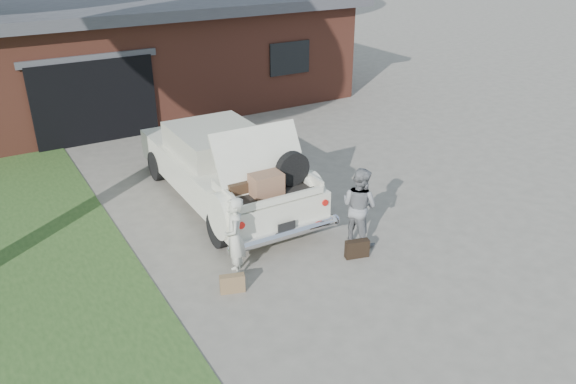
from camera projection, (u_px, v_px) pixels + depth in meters
ground at (306, 261)px, 9.80m from camera, size 90.00×90.00×0.00m
house at (143, 48)px, 18.42m from camera, size 12.80×7.80×3.30m
sedan at (224, 166)px, 11.68m from camera, size 2.11×5.27×2.04m
woman_left at (235, 237)px, 9.15m from camera, size 0.52×0.61×1.41m
woman_right at (359, 206)px, 10.11m from camera, size 0.74×0.84×1.47m
suitcase_left at (232, 284)px, 8.92m from camera, size 0.42×0.24×0.31m
suitcase_right at (357, 249)px, 9.86m from camera, size 0.45×0.24×0.33m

